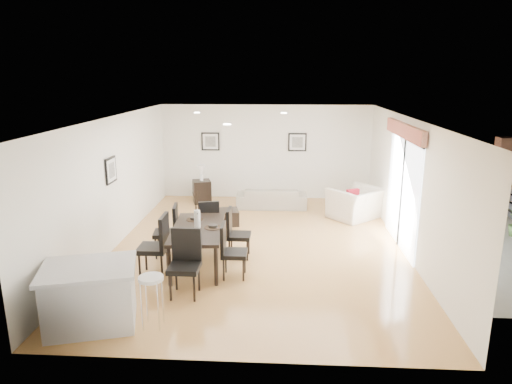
# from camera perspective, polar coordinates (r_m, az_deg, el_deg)

# --- Properties ---
(ground) EXTENTS (8.00, 8.00, 0.00)m
(ground) POSITION_cam_1_polar(r_m,az_deg,el_deg) (9.69, 0.29, -6.83)
(ground) COLOR tan
(ground) RESTS_ON ground
(wall_back) EXTENTS (6.00, 0.04, 2.70)m
(wall_back) POSITION_cam_1_polar(r_m,az_deg,el_deg) (13.20, 1.24, 5.01)
(wall_back) COLOR white
(wall_back) RESTS_ON ground
(wall_front) EXTENTS (6.00, 0.04, 2.70)m
(wall_front) POSITION_cam_1_polar(r_m,az_deg,el_deg) (5.49, -1.99, -8.82)
(wall_front) COLOR white
(wall_front) RESTS_ON ground
(wall_left) EXTENTS (0.04, 8.00, 2.70)m
(wall_left) POSITION_cam_1_polar(r_m,az_deg,el_deg) (9.91, -17.31, 1.16)
(wall_left) COLOR white
(wall_left) RESTS_ON ground
(wall_right) EXTENTS (0.04, 8.00, 2.70)m
(wall_right) POSITION_cam_1_polar(r_m,az_deg,el_deg) (9.61, 18.47, 0.66)
(wall_right) COLOR white
(wall_right) RESTS_ON ground
(ceiling) EXTENTS (6.00, 8.00, 0.02)m
(ceiling) POSITION_cam_1_polar(r_m,az_deg,el_deg) (9.07, 0.31, 9.28)
(ceiling) COLOR white
(ceiling) RESTS_ON wall_back
(sofa) EXTENTS (1.90, 0.77, 0.55)m
(sofa) POSITION_cam_1_polar(r_m,az_deg,el_deg) (12.40, 1.96, -0.70)
(sofa) COLOR gray
(sofa) RESTS_ON ground
(armchair) EXTENTS (1.59, 1.57, 0.78)m
(armchair) POSITION_cam_1_polar(r_m,az_deg,el_deg) (11.71, 12.38, -1.39)
(armchair) COLOR silver
(armchair) RESTS_ON ground
(dining_table) EXTENTS (1.04, 1.89, 0.76)m
(dining_table) POSITION_cam_1_polar(r_m,az_deg,el_deg) (8.60, -7.29, -4.90)
(dining_table) COLOR black
(dining_table) RESTS_ON ground
(dining_chair_wnear) EXTENTS (0.51, 0.51, 1.13)m
(dining_chair_wnear) POSITION_cam_1_polar(r_m,az_deg,el_deg) (8.34, -12.16, -6.13)
(dining_chair_wnear) COLOR black
(dining_chair_wnear) RESTS_ON ground
(dining_chair_wfar) EXTENTS (0.52, 0.52, 1.04)m
(dining_chair_wfar) POSITION_cam_1_polar(r_m,az_deg,el_deg) (9.20, -10.69, -4.41)
(dining_chair_wfar) COLOR black
(dining_chair_wfar) RESTS_ON ground
(dining_chair_enear) EXTENTS (0.45, 0.45, 0.99)m
(dining_chair_enear) POSITION_cam_1_polar(r_m,az_deg,el_deg) (8.13, -3.34, -6.97)
(dining_chair_enear) COLOR black
(dining_chair_enear) RESTS_ON ground
(dining_chair_efar) EXTENTS (0.45, 0.45, 0.99)m
(dining_chair_efar) POSITION_cam_1_polar(r_m,az_deg,el_deg) (8.98, -2.67, -4.82)
(dining_chair_efar) COLOR black
(dining_chair_efar) RESTS_ON ground
(dining_chair_head) EXTENTS (0.50, 0.50, 1.09)m
(dining_chair_head) POSITION_cam_1_polar(r_m,az_deg,el_deg) (7.60, -8.82, -8.21)
(dining_chair_head) COLOR black
(dining_chair_head) RESTS_ON ground
(dining_chair_foot) EXTENTS (0.52, 0.52, 0.97)m
(dining_chair_foot) POSITION_cam_1_polar(r_m,az_deg,el_deg) (9.70, -5.94, -3.48)
(dining_chair_foot) COLOR black
(dining_chair_foot) RESTS_ON ground
(vase) EXTENTS (0.76, 1.24, 0.70)m
(vase) POSITION_cam_1_polar(r_m,az_deg,el_deg) (8.48, -7.38, -2.43)
(vase) COLOR white
(vase) RESTS_ON dining_table
(coffee_table) EXTENTS (0.99, 0.72, 0.36)m
(coffee_table) POSITION_cam_1_polar(r_m,az_deg,el_deg) (11.04, -4.56, -3.19)
(coffee_table) COLOR black
(coffee_table) RESTS_ON ground
(side_table) EXTENTS (0.60, 0.60, 0.64)m
(side_table) POSITION_cam_1_polar(r_m,az_deg,el_deg) (12.95, -6.78, 0.06)
(side_table) COLOR black
(side_table) RESTS_ON ground
(table_lamp) EXTENTS (0.23, 0.23, 0.43)m
(table_lamp) POSITION_cam_1_polar(r_m,az_deg,el_deg) (12.82, -6.86, 2.65)
(table_lamp) COLOR white
(table_lamp) RESTS_ON side_table
(cushion) EXTENTS (0.34, 0.25, 0.33)m
(cushion) POSITION_cam_1_polar(r_m,az_deg,el_deg) (11.53, 11.98, -0.47)
(cushion) COLOR #A41524
(cushion) RESTS_ON armchair
(kitchen_island) EXTENTS (1.51, 1.31, 0.90)m
(kitchen_island) POSITION_cam_1_polar(r_m,az_deg,el_deg) (7.09, -19.99, -12.06)
(kitchen_island) COLOR silver
(kitchen_island) RESTS_ON ground
(bar_stool) EXTENTS (0.35, 0.35, 0.77)m
(bar_stool) POSITION_cam_1_polar(r_m,az_deg,el_deg) (6.70, -12.97, -11.12)
(bar_stool) COLOR silver
(bar_stool) RESTS_ON ground
(framed_print_back_left) EXTENTS (0.52, 0.04, 0.52)m
(framed_print_back_left) POSITION_cam_1_polar(r_m,az_deg,el_deg) (13.28, -5.71, 6.31)
(framed_print_back_left) COLOR black
(framed_print_back_left) RESTS_ON wall_back
(framed_print_back_right) EXTENTS (0.52, 0.04, 0.52)m
(framed_print_back_right) POSITION_cam_1_polar(r_m,az_deg,el_deg) (13.13, 5.19, 6.22)
(framed_print_back_right) COLOR black
(framed_print_back_right) RESTS_ON wall_back
(framed_print_left_wall) EXTENTS (0.04, 0.52, 0.52)m
(framed_print_left_wall) POSITION_cam_1_polar(r_m,az_deg,el_deg) (9.65, -17.68, 2.61)
(framed_print_left_wall) COLOR black
(framed_print_left_wall) RESTS_ON wall_left
(sliding_door) EXTENTS (0.12, 2.70, 2.57)m
(sliding_door) POSITION_cam_1_polar(r_m,az_deg,el_deg) (9.81, 17.92, 2.87)
(sliding_door) COLOR white
(sliding_door) RESTS_ON wall_right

